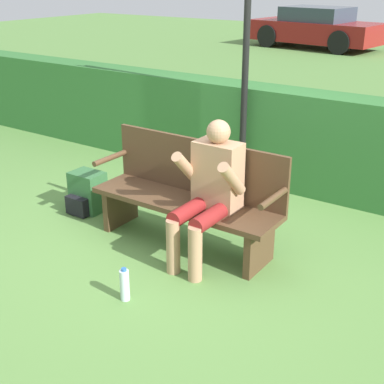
% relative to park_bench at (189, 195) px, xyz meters
% --- Properties ---
extents(ground_plane, '(40.00, 40.00, 0.00)m').
position_rel_park_bench_xyz_m(ground_plane, '(0.00, -0.07, -0.45)').
color(ground_plane, '#5B8942').
extents(hedge_back, '(12.00, 0.43, 1.07)m').
position_rel_park_bench_xyz_m(hedge_back, '(0.00, 1.72, 0.09)').
color(hedge_back, '#337033').
rests_on(hedge_back, ground).
extents(park_bench, '(1.70, 0.47, 0.91)m').
position_rel_park_bench_xyz_m(park_bench, '(0.00, 0.00, 0.00)').
color(park_bench, '#513823').
rests_on(park_bench, ground).
extents(person_seated, '(0.51, 0.64, 1.16)m').
position_rel_park_bench_xyz_m(person_seated, '(0.30, -0.14, 0.18)').
color(person_seated, tan).
rests_on(person_seated, ground).
extents(backpack, '(0.32, 0.32, 0.40)m').
position_rel_park_bench_xyz_m(backpack, '(-1.21, -0.03, -0.26)').
color(backpack, '#336638').
rests_on(backpack, ground).
extents(water_bottle, '(0.07, 0.07, 0.26)m').
position_rel_park_bench_xyz_m(water_bottle, '(0.14, -1.01, -0.32)').
color(water_bottle, silver).
rests_on(water_bottle, ground).
extents(signpost, '(0.48, 0.09, 2.83)m').
position_rel_park_bench_xyz_m(signpost, '(-0.28, 1.41, 1.18)').
color(signpost, black).
rests_on(signpost, ground).
extents(parked_car, '(4.11, 2.14, 1.22)m').
position_rel_park_bench_xyz_m(parked_car, '(-4.08, 12.72, 0.15)').
color(parked_car, maroon).
rests_on(parked_car, ground).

